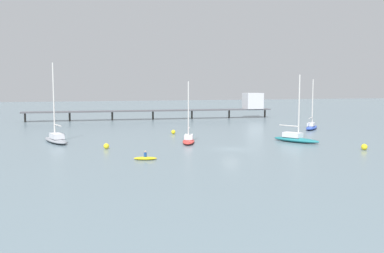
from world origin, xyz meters
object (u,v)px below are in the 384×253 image
(dinghy_yellow, at_px, (145,158))
(mooring_buoy_near, at_px, (173,132))
(mooring_buoy_outer, at_px, (364,147))
(pier, at_px, (211,105))
(sailboat_red, at_px, (189,139))
(sailboat_gray, at_px, (56,138))
(mooring_buoy_far, at_px, (106,146))
(sailboat_blue, at_px, (312,126))
(sailboat_teal, at_px, (295,138))

(dinghy_yellow, bearing_deg, mooring_buoy_near, 68.79)
(dinghy_yellow, distance_m, mooring_buoy_outer, 31.88)
(pier, bearing_deg, sailboat_red, -113.17)
(sailboat_red, xyz_separation_m, mooring_buoy_near, (0.78, 13.16, -0.24))
(mooring_buoy_near, bearing_deg, mooring_buoy_outer, -52.31)
(pier, height_order, sailboat_gray, sailboat_gray)
(mooring_buoy_far, bearing_deg, pier, 56.31)
(sailboat_gray, relative_size, dinghy_yellow, 4.09)
(sailboat_gray, xyz_separation_m, mooring_buoy_far, (7.21, -9.62, -0.33))
(sailboat_red, distance_m, sailboat_gray, 21.73)
(pier, relative_size, sailboat_blue, 6.42)
(mooring_buoy_near, bearing_deg, dinghy_yellow, -111.21)
(pier, relative_size, sailboat_gray, 5.22)
(sailboat_teal, xyz_separation_m, mooring_buoy_near, (-16.46, 17.05, -0.29))
(sailboat_gray, relative_size, mooring_buoy_outer, 14.51)
(pier, xyz_separation_m, sailboat_blue, (10.28, -35.05, -3.08))
(sailboat_red, bearing_deg, dinghy_yellow, -125.23)
(mooring_buoy_near, height_order, mooring_buoy_far, mooring_buoy_far)
(sailboat_gray, xyz_separation_m, mooring_buoy_outer, (42.89, -21.41, -0.29))
(mooring_buoy_near, relative_size, mooring_buoy_far, 0.98)
(sailboat_blue, xyz_separation_m, sailboat_gray, (-51.62, -6.51, 0.06))
(sailboat_red, height_order, mooring_buoy_far, sailboat_red)
(mooring_buoy_outer, relative_size, mooring_buoy_far, 1.09)
(dinghy_yellow, height_order, mooring_buoy_near, dinghy_yellow)
(sailboat_teal, bearing_deg, mooring_buoy_near, 133.99)
(mooring_buoy_outer, xyz_separation_m, mooring_buoy_near, (-21.47, 27.79, -0.04))
(sailboat_gray, relative_size, mooring_buoy_far, 15.79)
(sailboat_red, relative_size, mooring_buoy_far, 12.10)
(pier, xyz_separation_m, sailboat_gray, (-41.33, -41.57, -3.03))
(mooring_buoy_outer, height_order, mooring_buoy_near, mooring_buoy_outer)
(dinghy_yellow, height_order, mooring_buoy_outer, dinghy_yellow)
(sailboat_red, xyz_separation_m, sailboat_blue, (30.98, 13.30, 0.04))
(sailboat_red, bearing_deg, sailboat_gray, 161.80)
(sailboat_blue, bearing_deg, sailboat_red, -156.77)
(mooring_buoy_near, bearing_deg, pier, 60.49)
(mooring_buoy_far, bearing_deg, sailboat_red, 11.92)
(dinghy_yellow, distance_m, mooring_buoy_near, 28.72)
(mooring_buoy_outer, height_order, mooring_buoy_far, mooring_buoy_outer)
(sailboat_blue, xyz_separation_m, dinghy_yellow, (-40.59, -26.91, -0.48))
(sailboat_teal, bearing_deg, sailboat_blue, 51.35)
(pier, relative_size, mooring_buoy_near, 83.65)
(sailboat_gray, relative_size, mooring_buoy_near, 16.03)
(sailboat_gray, bearing_deg, pier, 45.16)
(sailboat_gray, height_order, mooring_buoy_far, sailboat_gray)
(pier, distance_m, sailboat_red, 52.69)
(sailboat_red, bearing_deg, sailboat_teal, -12.71)
(sailboat_blue, distance_m, mooring_buoy_outer, 29.26)
(sailboat_teal, distance_m, mooring_buoy_outer, 11.85)
(sailboat_teal, xyz_separation_m, sailboat_gray, (-37.88, 10.67, 0.04))
(sailboat_teal, relative_size, sailboat_red, 1.11)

